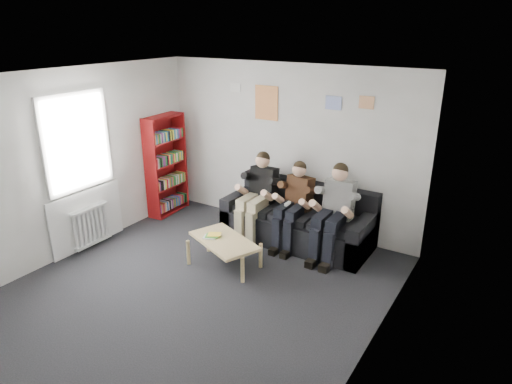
{
  "coord_description": "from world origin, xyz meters",
  "views": [
    {
      "loc": [
        3.35,
        -3.86,
        3.27
      ],
      "look_at": [
        0.14,
        1.3,
        1.0
      ],
      "focal_mm": 32.0,
      "sensor_mm": 36.0,
      "label": 1
    }
  ],
  "objects_px": {
    "bookshelf": "(166,165)",
    "person_middle": "(293,206)",
    "person_right": "(333,213)",
    "person_left": "(257,196)",
    "sofa": "(298,222)",
    "coffee_table": "(224,243)"
  },
  "relations": [
    {
      "from": "person_middle",
      "to": "person_right",
      "type": "relative_size",
      "value": 0.95
    },
    {
      "from": "bookshelf",
      "to": "sofa",
      "type": "bearing_deg",
      "value": -0.32
    },
    {
      "from": "person_middle",
      "to": "person_right",
      "type": "distance_m",
      "value": 0.65
    },
    {
      "from": "bookshelf",
      "to": "person_left",
      "type": "xyz_separation_m",
      "value": [
        1.9,
        -0.02,
        -0.2
      ]
    },
    {
      "from": "person_right",
      "to": "person_middle",
      "type": "bearing_deg",
      "value": 177.89
    },
    {
      "from": "sofa",
      "to": "person_left",
      "type": "relative_size",
      "value": 1.68
    },
    {
      "from": "bookshelf",
      "to": "person_middle",
      "type": "xyz_separation_m",
      "value": [
        2.55,
        -0.02,
        -0.22
      ]
    },
    {
      "from": "sofa",
      "to": "person_middle",
      "type": "relative_size",
      "value": 1.75
    },
    {
      "from": "person_middle",
      "to": "person_right",
      "type": "bearing_deg",
      "value": 9.4
    },
    {
      "from": "bookshelf",
      "to": "person_right",
      "type": "bearing_deg",
      "value": -4.92
    },
    {
      "from": "person_left",
      "to": "person_middle",
      "type": "height_order",
      "value": "person_left"
    },
    {
      "from": "person_right",
      "to": "person_left",
      "type": "bearing_deg",
      "value": 178.19
    },
    {
      "from": "coffee_table",
      "to": "person_middle",
      "type": "xyz_separation_m",
      "value": [
        0.52,
        1.08,
        0.31
      ]
    },
    {
      "from": "bookshelf",
      "to": "person_right",
      "type": "height_order",
      "value": "bookshelf"
    },
    {
      "from": "coffee_table",
      "to": "person_middle",
      "type": "relative_size",
      "value": 0.78
    },
    {
      "from": "person_right",
      "to": "coffee_table",
      "type": "bearing_deg",
      "value": -139.24
    },
    {
      "from": "sofa",
      "to": "person_right",
      "type": "distance_m",
      "value": 0.77
    },
    {
      "from": "person_right",
      "to": "bookshelf",
      "type": "bearing_deg",
      "value": 177.88
    },
    {
      "from": "bookshelf",
      "to": "person_middle",
      "type": "height_order",
      "value": "bookshelf"
    },
    {
      "from": "person_left",
      "to": "person_middle",
      "type": "bearing_deg",
      "value": -0.88
    },
    {
      "from": "coffee_table",
      "to": "person_left",
      "type": "height_order",
      "value": "person_left"
    },
    {
      "from": "person_left",
      "to": "person_right",
      "type": "xyz_separation_m",
      "value": [
        1.29,
        -0.0,
        0.01
      ]
    }
  ]
}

